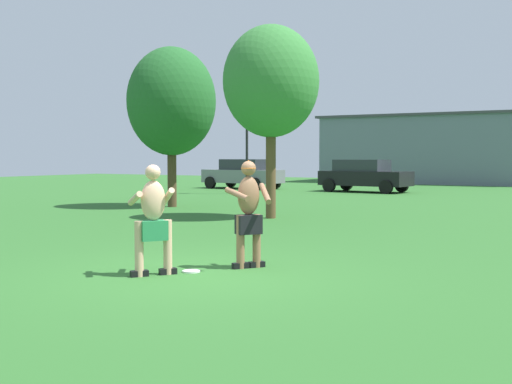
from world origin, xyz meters
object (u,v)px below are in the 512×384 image
car_black_near_post (364,175)px  lamp_post (247,128)px  car_gray_mid_lot (243,173)px  tree_behind_players (271,82)px  player_in_black (249,209)px  frisbee (191,271)px  tree_right_field (171,102)px  player_near (153,217)px

car_black_near_post → lamp_post: lamp_post is taller
car_black_near_post → car_gray_mid_lot: 6.79m
car_black_near_post → tree_behind_players: tree_behind_players is taller
player_in_black → frisbee: player_in_black is taller
frisbee → tree_behind_players: 9.56m
lamp_post → player_in_black: bearing=-59.3°
player_in_black → tree_right_field: size_ratio=0.31×
player_near → tree_behind_players: (-2.76, 8.70, 2.97)m
tree_right_field → lamp_post: bearing=101.8°
lamp_post → tree_behind_players: bearing=-56.1°
frisbee → tree_right_field: 13.42m
tree_right_field → car_black_near_post: bearing=78.4°
player_in_black → car_black_near_post: bearing=105.9°
frisbee → tree_right_field: bearing=128.4°
frisbee → tree_behind_players: size_ratio=0.05×
player_in_black → tree_right_field: (-8.60, 9.37, 2.69)m
car_black_near_post → tree_right_field: tree_right_field is taller
lamp_post → tree_right_field: tree_right_field is taller
tree_right_field → tree_behind_players: 5.31m
player_in_black → tree_behind_players: size_ratio=0.31×
tree_right_field → player_near: bearing=-54.1°
car_black_near_post → tree_right_field: 12.68m
frisbee → lamp_post: (-9.66, 17.98, 3.03)m
player_near → player_in_black: player_in_black is taller
car_black_near_post → lamp_post: bearing=-134.0°
player_in_black → tree_behind_players: bearing=116.2°
player_in_black → lamp_post: bearing=120.7°
tree_right_field → tree_behind_players: (4.94, -1.93, 0.21)m
player_near → car_black_near_post: (-5.22, 22.74, -0.04)m
lamp_post → car_gray_mid_lot: bearing=122.9°
car_gray_mid_lot → tree_behind_players: 16.97m
frisbee → car_black_near_post: 22.93m
player_near → player_in_black: 1.55m
player_in_black → car_black_near_post: 22.33m
frisbee → car_black_near_post: bearing=104.0°
car_gray_mid_lot → tree_behind_players: size_ratio=0.82×
frisbee → player_near: bearing=-122.8°
player_in_black → car_black_near_post: size_ratio=0.38×
lamp_post → tree_behind_players: tree_behind_players is taller
car_gray_mid_lot → lamp_post: lamp_post is taller
car_black_near_post → lamp_post: 6.33m
car_gray_mid_lot → frisbee: bearing=-60.8°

